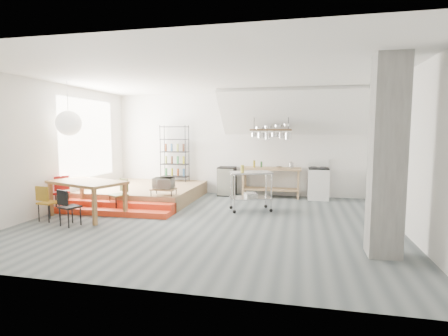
% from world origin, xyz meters
% --- Properties ---
extents(floor, '(8.00, 8.00, 0.00)m').
position_xyz_m(floor, '(0.00, 0.00, 0.00)').
color(floor, '#4F585B').
rests_on(floor, ground).
extents(wall_back, '(8.00, 0.04, 3.20)m').
position_xyz_m(wall_back, '(0.00, 3.50, 1.60)').
color(wall_back, silver).
rests_on(wall_back, ground).
extents(wall_left, '(0.04, 7.00, 3.20)m').
position_xyz_m(wall_left, '(-4.00, 0.00, 1.60)').
color(wall_left, silver).
rests_on(wall_left, ground).
extents(wall_right, '(0.04, 7.00, 3.20)m').
position_xyz_m(wall_right, '(4.00, 0.00, 1.60)').
color(wall_right, silver).
rests_on(wall_right, ground).
extents(ceiling, '(8.00, 7.00, 0.02)m').
position_xyz_m(ceiling, '(0.00, 0.00, 3.20)').
color(ceiling, white).
rests_on(ceiling, wall_back).
extents(slope_ceiling, '(4.40, 1.44, 1.32)m').
position_xyz_m(slope_ceiling, '(1.80, 2.90, 2.55)').
color(slope_ceiling, white).
rests_on(slope_ceiling, wall_back).
extents(window_pane, '(0.02, 2.50, 2.20)m').
position_xyz_m(window_pane, '(-3.98, 1.50, 1.80)').
color(window_pane, white).
rests_on(window_pane, wall_left).
extents(platform, '(3.00, 3.00, 0.40)m').
position_xyz_m(platform, '(-2.50, 2.00, 0.20)').
color(platform, '#A17A50').
rests_on(platform, ground).
extents(step_lower, '(3.00, 0.35, 0.13)m').
position_xyz_m(step_lower, '(-2.50, 0.05, 0.07)').
color(step_lower, '#F03F1C').
rests_on(step_lower, ground).
extents(step_upper, '(3.00, 0.35, 0.27)m').
position_xyz_m(step_upper, '(-2.50, 0.40, 0.13)').
color(step_upper, '#F03F1C').
rests_on(step_upper, ground).
extents(concrete_column, '(0.50, 0.50, 3.20)m').
position_xyz_m(concrete_column, '(3.30, -1.50, 1.60)').
color(concrete_column, slate).
rests_on(concrete_column, ground).
extents(kitchen_counter, '(1.80, 0.60, 0.91)m').
position_xyz_m(kitchen_counter, '(1.10, 3.15, 0.63)').
color(kitchen_counter, '#A17A50').
rests_on(kitchen_counter, ground).
extents(stove, '(0.60, 0.60, 1.18)m').
position_xyz_m(stove, '(2.50, 3.16, 0.48)').
color(stove, white).
rests_on(stove, ground).
extents(pot_rack, '(1.20, 0.50, 1.43)m').
position_xyz_m(pot_rack, '(1.13, 2.92, 1.98)').
color(pot_rack, '#412C1A').
rests_on(pot_rack, ceiling).
extents(wire_shelving, '(0.88, 0.38, 1.80)m').
position_xyz_m(wire_shelving, '(-2.00, 3.20, 1.33)').
color(wire_shelving, black).
rests_on(wire_shelving, platform).
extents(microwave_shelf, '(0.60, 0.40, 0.16)m').
position_xyz_m(microwave_shelf, '(-1.40, 0.75, 0.55)').
color(microwave_shelf, '#A17A50').
rests_on(microwave_shelf, platform).
extents(paper_lantern, '(0.60, 0.60, 0.60)m').
position_xyz_m(paper_lantern, '(-3.49, 0.00, 2.20)').
color(paper_lantern, white).
rests_on(paper_lantern, ceiling).
extents(dining_table, '(2.02, 1.55, 0.85)m').
position_xyz_m(dining_table, '(-2.93, -0.20, 0.76)').
color(dining_table, brown).
rests_on(dining_table, ground).
extents(chair_mustard, '(0.42, 0.42, 0.80)m').
position_xyz_m(chair_mustard, '(-3.55, -0.81, 0.48)').
color(chair_mustard, '#A0751B').
rests_on(chair_mustard, ground).
extents(chair_black, '(0.46, 0.46, 0.79)m').
position_xyz_m(chair_black, '(-2.83, -1.08, 0.47)').
color(chair_black, black).
rests_on(chair_black, ground).
extents(chair_olive, '(0.51, 0.51, 0.82)m').
position_xyz_m(chair_olive, '(-2.44, 0.46, 0.49)').
color(chair_olive, '#55602D').
rests_on(chair_olive, ground).
extents(chair_red, '(0.53, 0.53, 0.90)m').
position_xyz_m(chair_red, '(-3.96, 0.17, 0.54)').
color(chair_red, '#A31917').
rests_on(chair_red, ground).
extents(rolling_cart, '(1.13, 0.88, 0.99)m').
position_xyz_m(rolling_cart, '(0.76, 1.22, 0.64)').
color(rolling_cart, silver).
rests_on(rolling_cart, ground).
extents(mini_fridge, '(0.53, 0.53, 0.90)m').
position_xyz_m(mini_fridge, '(-0.28, 3.20, 0.45)').
color(mini_fridge, black).
rests_on(mini_fridge, ground).
extents(microwave, '(0.51, 0.35, 0.28)m').
position_xyz_m(microwave, '(-1.40, 0.75, 0.70)').
color(microwave, beige).
rests_on(microwave, microwave_shelf).
extents(bowl, '(0.21, 0.21, 0.05)m').
position_xyz_m(bowl, '(1.35, 3.10, 0.94)').
color(bowl, silver).
rests_on(bowl, kitchen_counter).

